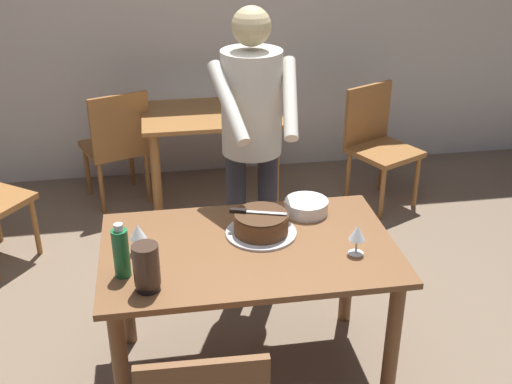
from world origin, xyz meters
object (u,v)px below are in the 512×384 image
wine_glass_near (138,233)px  wine_glass_far (357,234)px  water_bottle (121,252)px  hurricane_lamp (147,267)px  main_dining_table (249,268)px  cake_on_platter (261,224)px  cake_knife (246,211)px  background_chair_1 (117,143)px  background_chair_0 (378,141)px  person_cutting_cake (252,130)px  plate_stack (306,207)px  background_table (212,133)px

wine_glass_near → wine_glass_far: bearing=-9.9°
water_bottle → hurricane_lamp: bearing=-49.7°
main_dining_table → cake_on_platter: size_ratio=4.00×
cake_knife → background_chair_1: 2.09m
cake_knife → background_chair_0: 2.10m
water_bottle → background_chair_0: size_ratio=0.28×
hurricane_lamp → person_cutting_cake: size_ratio=0.12×
wine_glass_near → cake_on_platter: bearing=7.5°
wine_glass_near → background_chair_1: bearing=95.3°
plate_stack → wine_glass_near: bearing=-163.4°
background_table → background_chair_1: size_ratio=1.11×
wine_glass_far → cake_on_platter: bearing=148.2°
background_chair_1 → main_dining_table: bearing=-71.5°
plate_stack → person_cutting_cake: (-0.22, 0.36, 0.29)m
cake_on_platter → background_chair_0: size_ratio=0.38×
hurricane_lamp → background_chair_0: bearing=50.0°
cake_knife → background_chair_1: size_ratio=0.29×
plate_stack → background_chair_0: 1.78m
water_bottle → background_chair_0: water_bottle is taller
main_dining_table → background_chair_0: background_chair_0 is taller
main_dining_table → background_table: 1.92m
person_cutting_cake → background_chair_0: person_cutting_cake is taller
cake_knife → background_table: size_ratio=0.26×
plate_stack → wine_glass_near: (-0.84, -0.25, 0.07)m
plate_stack → hurricane_lamp: size_ratio=1.05×
main_dining_table → background_chair_0: size_ratio=1.51×
plate_stack → main_dining_table: bearing=-140.9°
background_chair_0 → wine_glass_far: bearing=-112.3°
wine_glass_near → background_chair_0: (1.75, 1.75, -0.36)m
wine_glass_near → background_table: (0.51, 1.89, -0.28)m
cake_knife → wine_glass_near: (-0.51, -0.10, -0.01)m
main_dining_table → background_table: size_ratio=1.36×
plate_stack → hurricane_lamp: 0.97m
main_dining_table → wine_glass_far: size_ratio=9.44×
cake_on_platter → background_chair_0: 2.07m
cake_on_platter → person_cutting_cake: bearing=85.5°
hurricane_lamp → background_chair_1: bearing=95.5°
background_table → person_cutting_cake: bearing=-85.4°
main_dining_table → background_chair_1: 2.17m
main_dining_table → cake_knife: (0.01, 0.12, 0.24)m
wine_glass_far → background_chair_1: bearing=117.7°
cake_on_platter → wine_glass_near: size_ratio=2.36×
cake_knife → background_chair_1: background_chair_1 is taller
cake_knife → background_chair_0: background_chair_0 is taller
person_cutting_cake → background_chair_1: (-0.80, 1.42, -0.58)m
cake_on_platter → background_table: cake_on_platter is taller
cake_knife → wine_glass_near: 0.51m
water_bottle → background_table: bearing=74.3°
wine_glass_near → person_cutting_cake: 0.89m
water_bottle → background_chair_1: bearing=93.1°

